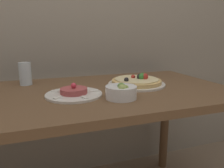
{
  "coord_description": "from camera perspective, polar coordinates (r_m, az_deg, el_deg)",
  "views": [
    {
      "loc": [
        -0.23,
        -0.62,
        1.01
      ],
      "look_at": [
        0.1,
        0.31,
        0.78
      ],
      "focal_mm": 35.0,
      "sensor_mm": 36.0,
      "label": 1
    }
  ],
  "objects": [
    {
      "name": "dining_table",
      "position": [
        1.08,
        -6.28,
        -6.73
      ],
      "size": [
        1.43,
        0.75,
        0.74
      ],
      "color": "brown",
      "rests_on": "ground_plane"
    },
    {
      "name": "small_bowl",
      "position": [
        0.92,
        2.41,
        -2.05
      ],
      "size": [
        0.13,
        0.13,
        0.07
      ],
      "color": "white",
      "rests_on": "dining_table"
    },
    {
      "name": "pizza_plate",
      "position": [
        1.17,
        6.49,
        0.61
      ],
      "size": [
        0.3,
        0.3,
        0.06
      ],
      "color": "silver",
      "rests_on": "dining_table"
    },
    {
      "name": "drinking_glass",
      "position": [
        1.25,
        -21.72,
        2.53
      ],
      "size": [
        0.06,
        0.06,
        0.12
      ],
      "color": "silver",
      "rests_on": "dining_table"
    },
    {
      "name": "tartare_plate",
      "position": [
        0.98,
        -9.93,
        -2.35
      ],
      "size": [
        0.25,
        0.25,
        0.06
      ],
      "color": "silver",
      "rests_on": "dining_table"
    }
  ]
}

